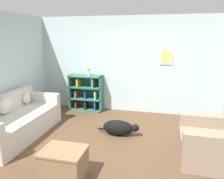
# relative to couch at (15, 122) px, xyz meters

# --- Properties ---
(ground_plane) EXTENTS (14.00, 14.00, 0.00)m
(ground_plane) POSITION_rel_couch_xyz_m (2.01, -0.04, -0.32)
(ground_plane) COLOR brown
(wall_back) EXTENTS (5.60, 0.13, 2.60)m
(wall_back) POSITION_rel_couch_xyz_m (2.01, 2.21, 0.98)
(wall_back) COLOR silver
(wall_back) RESTS_ON ground_plane
(couch) EXTENTS (0.92, 2.10, 0.87)m
(couch) POSITION_rel_couch_xyz_m (0.00, 0.00, 0.00)
(couch) COLOR beige
(couch) RESTS_ON ground_plane
(bookshelf) EXTENTS (0.95, 0.35, 1.00)m
(bookshelf) POSITION_rel_couch_xyz_m (0.86, 1.99, 0.17)
(bookshelf) COLOR #2D6B56
(bookshelf) RESTS_ON ground_plane
(recliner_chair) EXTENTS (1.06, 1.04, 1.06)m
(recliner_chair) POSITION_rel_couch_xyz_m (3.93, -0.02, 0.02)
(recliner_chair) COLOR gray
(recliner_chair) RESTS_ON ground_plane
(coffee_table) EXTENTS (0.64, 0.50, 0.47)m
(coffee_table) POSITION_rel_couch_xyz_m (1.62, -1.07, -0.08)
(coffee_table) COLOR #846647
(coffee_table) RESTS_ON ground_plane
(dog) EXTENTS (0.93, 0.30, 0.33)m
(dog) POSITION_rel_couch_xyz_m (2.11, 0.55, -0.15)
(dog) COLOR black
(dog) RESTS_ON ground_plane
(vase) EXTENTS (0.12, 0.12, 0.25)m
(vase) POSITION_rel_couch_xyz_m (0.94, 1.97, 0.82)
(vase) COLOR silver
(vase) RESTS_ON bookshelf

